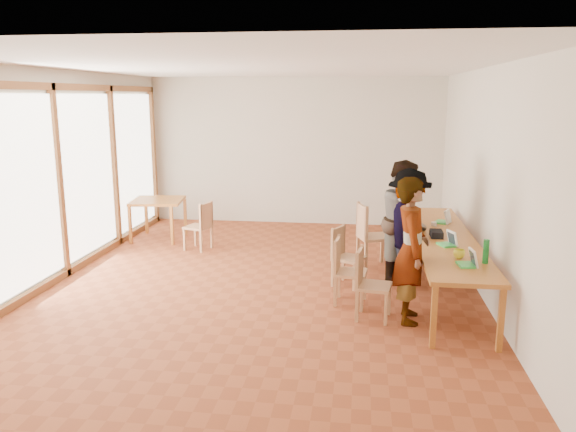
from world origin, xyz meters
name	(u,v)px	position (x,y,z in m)	size (l,w,h in m)	color
ground	(262,284)	(0.00, 0.00, 0.00)	(8.00, 8.00, 0.00)	brown
wall_back	(295,152)	(0.00, 4.00, 1.50)	(6.00, 0.10, 3.00)	beige
wall_front	(156,265)	(0.00, -4.00, 1.50)	(6.00, 0.10, 3.00)	beige
wall_right	(488,184)	(3.00, 0.00, 1.50)	(0.10, 8.00, 3.00)	beige
window_wall	(57,176)	(-2.96, 0.00, 1.50)	(0.10, 8.00, 3.00)	white
ceiling	(259,65)	(0.00, 0.00, 3.02)	(6.00, 8.00, 0.04)	white
communal_table	(443,240)	(2.50, 0.14, 0.70)	(0.80, 4.00, 0.75)	#B06927
side_table	(158,204)	(-2.35, 2.29, 0.67)	(0.90, 0.90, 0.75)	#B06927
chair_near	(344,264)	(1.17, -0.57, 0.52)	(0.43, 0.43, 0.45)	tan
chair_mid	(366,276)	(1.46, -1.05, 0.52)	(0.45, 0.45, 0.45)	tan
chair_far	(343,250)	(1.15, 0.14, 0.51)	(0.51, 0.51, 0.44)	tan
chair_empty	(368,229)	(1.50, 1.02, 0.61)	(0.59, 0.59, 0.53)	tan
chair_spare	(202,221)	(-1.33, 1.66, 0.51)	(0.49, 0.49, 0.45)	tan
person_near	(411,250)	(1.97, -1.06, 0.86)	(0.63, 0.41, 1.72)	gray
person_mid	(404,220)	(2.00, 0.58, 0.87)	(0.84, 0.66, 1.73)	gray
person_far	(408,228)	(2.04, 0.25, 0.83)	(1.07, 0.61, 1.65)	gray
laptop_near	(469,261)	(2.60, -1.23, 0.80)	(0.22, 0.25, 0.20)	green
laptop_mid	(449,242)	(2.50, -0.36, 0.80)	(0.26, 0.28, 0.19)	green
laptop_far	(445,219)	(2.63, 0.96, 0.81)	(0.29, 0.30, 0.20)	green
yellow_mug	(459,254)	(2.53, -0.94, 0.80)	(0.13, 0.13, 0.11)	yellow
green_bottle	(486,251)	(2.80, -1.10, 0.89)	(0.07, 0.07, 0.28)	#197D2C
clear_glass	(413,214)	(2.20, 1.36, 0.80)	(0.07, 0.07, 0.09)	silver
condiment_cup	(434,224)	(2.44, 0.74, 0.78)	(0.08, 0.08, 0.06)	white
pink_phone	(423,237)	(2.21, 0.03, 0.76)	(0.05, 0.10, 0.01)	#B83367
black_pouch	(436,234)	(2.40, 0.07, 0.80)	(0.16, 0.26, 0.09)	black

